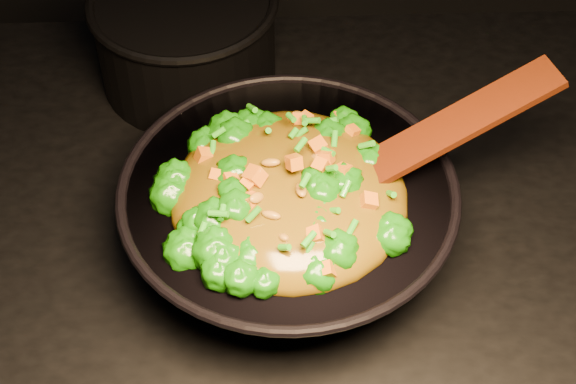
{
  "coord_description": "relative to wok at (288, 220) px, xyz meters",
  "views": [
    {
      "loc": [
        -0.01,
        -0.61,
        1.7
      ],
      "look_at": [
        0.02,
        0.03,
        0.98
      ],
      "focal_mm": 55.0,
      "sensor_mm": 36.0,
      "label": 1
    }
  ],
  "objects": [
    {
      "name": "stir_fry",
      "position": [
        0.0,
        -0.01,
        0.09
      ],
      "size": [
        0.27,
        0.27,
        0.09
      ],
      "primitive_type": null,
      "rotation": [
        0.0,
        0.0,
        -0.08
      ],
      "color": "#197108",
      "rests_on": "wok"
    },
    {
      "name": "spatula",
      "position": [
        0.14,
        0.02,
        0.1
      ],
      "size": [
        0.29,
        0.13,
        0.12
      ],
      "primitive_type": "cube",
      "rotation": [
        0.0,
        -0.38,
        0.3
      ],
      "color": "#371006",
      "rests_on": "wok"
    },
    {
      "name": "back_pot",
      "position": [
        -0.12,
        0.3,
        0.02
      ],
      "size": [
        0.3,
        0.3,
        0.13
      ],
      "primitive_type": "cylinder",
      "rotation": [
        0.0,
        0.0,
        -0.36
      ],
      "color": "black",
      "rests_on": "stovetop"
    },
    {
      "name": "wok",
      "position": [
        0.0,
        0.0,
        0.0
      ],
      "size": [
        0.41,
        0.41,
        0.1
      ],
      "primitive_type": null,
      "rotation": [
        0.0,
        0.0,
        -0.16
      ],
      "color": "black",
      "rests_on": "stovetop"
    }
  ]
}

